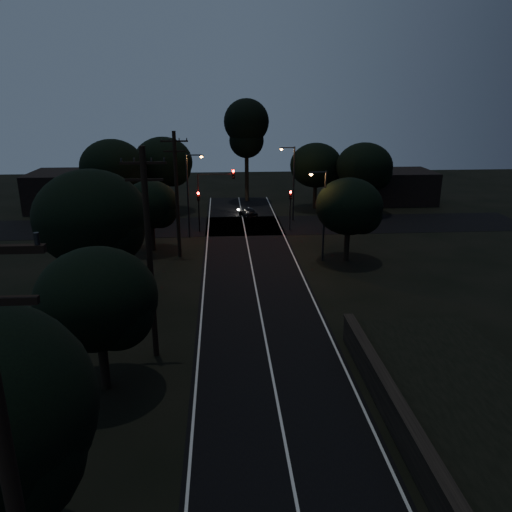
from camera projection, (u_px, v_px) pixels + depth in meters
road_surface at (250, 258)px, 42.41m from camera, size 60.00×70.00×0.03m
utility_pole_mid at (149, 253)px, 24.95m from camera, size 2.20×0.30×11.00m
utility_pole_far at (177, 193)px, 41.15m from camera, size 2.20×0.30×10.50m
tree_left_b at (101, 302)px, 22.27m from camera, size 5.44×5.44×6.91m
tree_left_c at (95, 220)px, 31.15m from camera, size 7.08×7.08×8.95m
tree_left_d at (152, 206)px, 43.24m from camera, size 4.91×4.91×6.23m
tree_far_nw at (165, 163)px, 57.87m from camera, size 6.81×6.81×8.63m
tree_far_w at (115, 168)px, 53.71m from camera, size 6.86×6.86×8.74m
tree_far_ne at (318, 166)px, 59.25m from camera, size 6.19×6.19×7.83m
tree_far_e at (366, 168)px, 56.68m from camera, size 6.39×6.39×8.11m
tree_right_a at (352, 208)px, 40.41m from camera, size 5.44×5.44×6.92m
tall_pine at (246, 128)px, 62.26m from camera, size 5.63×5.63×12.80m
building_left at (75, 190)px, 60.19m from camera, size 10.00×8.00×4.40m
building_right at (395, 186)px, 63.89m from camera, size 9.00×7.00×4.00m
signal_left at (199, 204)px, 49.64m from camera, size 0.28×0.35×4.10m
signal_right at (290, 203)px, 50.25m from camera, size 0.28×0.35×4.10m
signal_mast at (215, 189)px, 49.29m from camera, size 3.70×0.35×6.25m
streetlight_a at (190, 190)px, 47.15m from camera, size 1.66×0.26×8.00m
streetlight_b at (292, 178)px, 53.55m from camera, size 1.66×0.26×8.00m
streetlight_c at (322, 210)px, 40.40m from camera, size 1.46×0.26×7.50m
car at (248, 212)px, 56.40m from camera, size 2.26×3.45×1.09m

